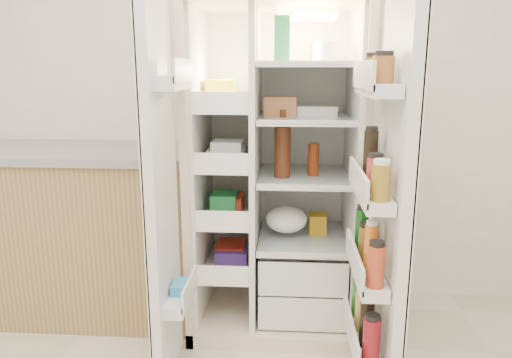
{
  "coord_description": "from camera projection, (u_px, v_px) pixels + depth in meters",
  "views": [
    {
      "loc": [
        0.26,
        -1.02,
        1.46
      ],
      "look_at": [
        0.1,
        1.25,
        0.94
      ],
      "focal_mm": 34.0,
      "sensor_mm": 36.0,
      "label": 1
    }
  ],
  "objects": [
    {
      "name": "freezer_door",
      "position": [
        162.0,
        197.0,
        2.18
      ],
      "size": [
        0.15,
        0.4,
        1.72
      ],
      "color": "silver",
      "rests_on": "floor"
    },
    {
      "name": "refrigerator",
      "position": [
        279.0,
        196.0,
        2.77
      ],
      "size": [
        0.92,
        0.7,
        1.8
      ],
      "color": "beige",
      "rests_on": "floor"
    },
    {
      "name": "kitchen_counter",
      "position": [
        90.0,
        229.0,
        2.94
      ],
      "size": [
        1.39,
        0.74,
        1.01
      ],
      "color": "#A17E50",
      "rests_on": "floor"
    },
    {
      "name": "fridge_door",
      "position": [
        386.0,
        211.0,
        2.03
      ],
      "size": [
        0.17,
        0.58,
        1.72
      ],
      "color": "silver",
      "rests_on": "floor"
    },
    {
      "name": "wall_back",
      "position": [
        248.0,
        86.0,
        2.98
      ],
      "size": [
        4.0,
        0.02,
        2.7
      ],
      "primitive_type": "cube",
      "color": "white",
      "rests_on": "floor"
    }
  ]
}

